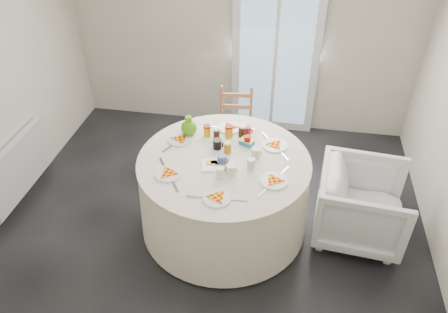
% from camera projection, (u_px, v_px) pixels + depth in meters
% --- Properties ---
extents(floor, '(4.00, 4.00, 0.00)m').
position_uv_depth(floor, '(210.00, 233.00, 4.09)').
color(floor, black).
rests_on(floor, ground).
extents(wall_back, '(4.00, 0.02, 2.60)m').
position_uv_depth(wall_back, '(242.00, 23.00, 4.89)').
color(wall_back, '#BCB5A3').
rests_on(wall_back, floor).
extents(glass_door, '(1.00, 0.08, 2.10)m').
position_uv_depth(glass_door, '(276.00, 48.00, 4.95)').
color(glass_door, silver).
rests_on(glass_door, floor).
extents(radiator, '(0.07, 1.00, 0.55)m').
position_uv_depth(radiator, '(20.00, 167.00, 4.29)').
color(radiator, silver).
rests_on(radiator, floor).
extents(table, '(1.54, 1.54, 0.78)m').
position_uv_depth(table, '(224.00, 194.00, 3.98)').
color(table, white).
rests_on(table, floor).
extents(wooden_chair, '(0.41, 0.39, 0.84)m').
position_uv_depth(wooden_chair, '(235.00, 122.00, 4.77)').
color(wooden_chair, '#BB724E').
rests_on(wooden_chair, floor).
extents(armchair, '(0.77, 0.82, 0.78)m').
position_uv_depth(armchair, '(363.00, 202.00, 3.87)').
color(armchair, silver).
rests_on(armchair, floor).
extents(place_settings, '(1.30, 1.30, 0.02)m').
position_uv_depth(place_settings, '(224.00, 159.00, 3.74)').
color(place_settings, silver).
rests_on(place_settings, table).
extents(jar_cluster, '(0.46, 0.27, 0.13)m').
position_uv_depth(jar_cluster, '(226.00, 135.00, 3.95)').
color(jar_cluster, '#87450D').
rests_on(jar_cluster, table).
extents(butter_tub, '(0.15, 0.14, 0.05)m').
position_uv_depth(butter_tub, '(247.00, 142.00, 3.92)').
color(butter_tub, '#177CAD').
rests_on(butter_tub, table).
extents(green_pitcher, '(0.20, 0.20, 0.19)m').
position_uv_depth(green_pitcher, '(189.00, 125.00, 3.99)').
color(green_pitcher, '#459D0C').
rests_on(green_pitcher, table).
extents(cheese_platter, '(0.30, 0.23, 0.04)m').
position_uv_depth(cheese_platter, '(218.00, 165.00, 3.67)').
color(cheese_platter, silver).
rests_on(cheese_platter, table).
extents(mugs_glasses, '(0.67, 0.67, 0.11)m').
position_uv_depth(mugs_glasses, '(235.00, 154.00, 3.73)').
color(mugs_glasses, gray).
rests_on(mugs_glasses, table).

